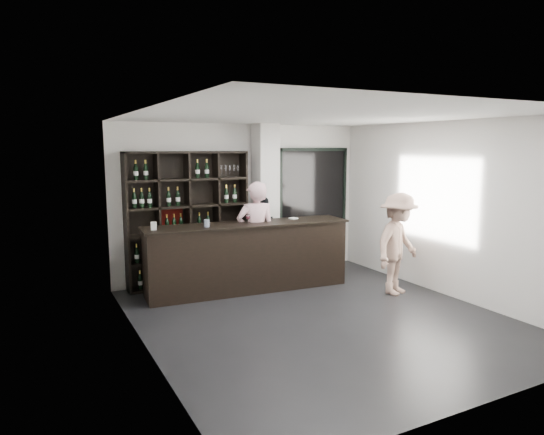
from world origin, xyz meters
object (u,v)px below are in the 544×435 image
taster_black (260,237)px  customer (398,244)px  tasting_counter (248,257)px  taster_pink (256,235)px  wine_shelf (188,219)px

taster_black → customer: (1.61, -2.00, 0.07)m
taster_black → tasting_counter: bearing=54.9°
tasting_counter → taster_pink: size_ratio=1.90×
tasting_counter → customer: (2.15, -1.35, 0.27)m
taster_black → wine_shelf: bearing=-2.6°
customer → taster_black: bearing=108.9°
taster_pink → taster_black: taster_pink is taller
tasting_counter → taster_pink: 0.42m
taster_pink → taster_black: size_ratio=1.19×
wine_shelf → customer: size_ratio=1.39×
customer → taster_pink: bearing=123.3°
taster_pink → customer: bearing=156.9°
taster_pink → customer: 2.43m
taster_pink → taster_black: (0.34, 0.55, -0.15)m
taster_black → taster_pink: bearing=62.9°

